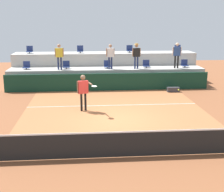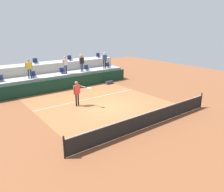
{
  "view_description": "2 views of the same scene",
  "coord_description": "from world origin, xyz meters",
  "px_view_note": "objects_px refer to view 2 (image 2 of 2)",
  "views": [
    {
      "loc": [
        -1.37,
        -13.54,
        4.5
      ],
      "look_at": [
        -0.3,
        -0.69,
        1.29
      ],
      "focal_mm": 50.1,
      "sensor_mm": 36.0,
      "label": 1
    },
    {
      "loc": [
        -8.57,
        -11.78,
        5.43
      ],
      "look_at": [
        -0.13,
        -0.71,
        1.04
      ],
      "focal_mm": 35.19,
      "sensor_mm": 36.0,
      "label": 2
    }
  ],
  "objects_px": {
    "spectator_leaning_on_rail": "(29,67)",
    "spectator_with_hat": "(82,61)",
    "stadium_chair_lower_far_left": "(1,79)",
    "tennis_ball": "(136,83)",
    "stadium_chair_upper_right": "(70,58)",
    "stadium_chair_lower_left": "(33,75)",
    "spectator_in_grey": "(65,63)",
    "stadium_chair_upper_far_right": "(98,56)",
    "stadium_chair_lower_right": "(87,68)",
    "stadium_chair_lower_far_right": "(108,65)",
    "equipment_bag": "(109,83)",
    "stadium_chair_lower_center": "(62,71)",
    "tennis_player": "(77,91)",
    "stadium_chair_upper_left": "(35,62)",
    "spectator_in_white": "(105,59)"
  },
  "relations": [
    {
      "from": "stadium_chair_upper_left",
      "to": "equipment_bag",
      "type": "bearing_deg",
      "value": -33.17
    },
    {
      "from": "stadium_chair_lower_far_right",
      "to": "spectator_in_white",
      "type": "distance_m",
      "value": 1.13
    },
    {
      "from": "stadium_chair_lower_far_left",
      "to": "tennis_ball",
      "type": "relative_size",
      "value": 7.65
    },
    {
      "from": "stadium_chair_upper_left",
      "to": "tennis_ball",
      "type": "relative_size",
      "value": 7.65
    },
    {
      "from": "tennis_ball",
      "to": "spectator_in_grey",
      "type": "bearing_deg",
      "value": 111.33
    },
    {
      "from": "spectator_leaning_on_rail",
      "to": "spectator_with_hat",
      "type": "distance_m",
      "value": 5.03
    },
    {
      "from": "spectator_in_white",
      "to": "tennis_ball",
      "type": "xyz_separation_m",
      "value": [
        -1.82,
        -6.72,
        -0.96
      ]
    },
    {
      "from": "stadium_chair_upper_far_right",
      "to": "tennis_ball",
      "type": "height_order",
      "value": "stadium_chair_upper_far_right"
    },
    {
      "from": "stadium_chair_upper_left",
      "to": "equipment_bag",
      "type": "xyz_separation_m",
      "value": [
        5.84,
        -3.81,
        -2.16
      ]
    },
    {
      "from": "stadium_chair_lower_left",
      "to": "tennis_player",
      "type": "height_order",
      "value": "tennis_player"
    },
    {
      "from": "spectator_with_hat",
      "to": "spectator_in_white",
      "type": "height_order",
      "value": "spectator_in_white"
    },
    {
      "from": "spectator_in_white",
      "to": "stadium_chair_lower_far_right",
      "type": "bearing_deg",
      "value": 28.9
    },
    {
      "from": "stadium_chair_upper_far_right",
      "to": "tennis_ball",
      "type": "distance_m",
      "value": 9.31
    },
    {
      "from": "stadium_chair_upper_right",
      "to": "stadium_chair_lower_far_right",
      "type": "bearing_deg",
      "value": -26.83
    },
    {
      "from": "tennis_player",
      "to": "stadium_chair_lower_far_left",
      "type": "bearing_deg",
      "value": 123.29
    },
    {
      "from": "stadium_chair_lower_far_left",
      "to": "stadium_chair_lower_far_right",
      "type": "relative_size",
      "value": 1.0
    },
    {
      "from": "stadium_chair_upper_left",
      "to": "spectator_in_grey",
      "type": "xyz_separation_m",
      "value": [
        1.99,
        -2.18,
        -0.09
      ]
    },
    {
      "from": "stadium_chair_lower_left",
      "to": "stadium_chair_upper_left",
      "type": "distance_m",
      "value": 2.19
    },
    {
      "from": "stadium_chair_lower_right",
      "to": "spectator_with_hat",
      "type": "relative_size",
      "value": 0.31
    },
    {
      "from": "stadium_chair_lower_far_left",
      "to": "spectator_in_white",
      "type": "height_order",
      "value": "spectator_in_white"
    },
    {
      "from": "stadium_chair_upper_right",
      "to": "tennis_player",
      "type": "height_order",
      "value": "stadium_chair_upper_right"
    },
    {
      "from": "tennis_player",
      "to": "spectator_in_white",
      "type": "distance_m",
      "value": 8.25
    },
    {
      "from": "stadium_chair_lower_left",
      "to": "spectator_in_white",
      "type": "xyz_separation_m",
      "value": [
        7.35,
        -0.38,
        0.81
      ]
    },
    {
      "from": "spectator_leaning_on_rail",
      "to": "stadium_chair_upper_left",
      "type": "bearing_deg",
      "value": 59.11
    },
    {
      "from": "tennis_player",
      "to": "tennis_ball",
      "type": "xyz_separation_m",
      "value": [
        4.37,
        -1.38,
        0.18
      ]
    },
    {
      "from": "stadium_chair_upper_left",
      "to": "spectator_leaning_on_rail",
      "type": "relative_size",
      "value": 0.31
    },
    {
      "from": "stadium_chair_lower_right",
      "to": "equipment_bag",
      "type": "height_order",
      "value": "stadium_chair_lower_right"
    },
    {
      "from": "stadium_chair_lower_left",
      "to": "spectator_in_white",
      "type": "bearing_deg",
      "value": -2.99
    },
    {
      "from": "spectator_in_grey",
      "to": "stadium_chair_lower_center",
      "type": "bearing_deg",
      "value": 114.83
    },
    {
      "from": "stadium_chair_lower_far_left",
      "to": "stadium_chair_upper_right",
      "type": "xyz_separation_m",
      "value": [
        7.08,
        1.8,
        0.85
      ]
    },
    {
      "from": "stadium_chair_lower_center",
      "to": "tennis_player",
      "type": "xyz_separation_m",
      "value": [
        -1.56,
        -5.73,
        -0.33
      ]
    },
    {
      "from": "stadium_chair_lower_right",
      "to": "equipment_bag",
      "type": "distance_m",
      "value": 2.77
    },
    {
      "from": "spectator_in_white",
      "to": "equipment_bag",
      "type": "xyz_separation_m",
      "value": [
        -0.6,
        -1.63,
        -2.12
      ]
    },
    {
      "from": "stadium_chair_lower_right",
      "to": "stadium_chair_lower_far_right",
      "type": "height_order",
      "value": "same"
    },
    {
      "from": "stadium_chair_lower_center",
      "to": "tennis_ball",
      "type": "xyz_separation_m",
      "value": [
        2.8,
        -7.11,
        -0.15
      ]
    },
    {
      "from": "spectator_in_white",
      "to": "stadium_chair_lower_center",
      "type": "bearing_deg",
      "value": 175.25
    },
    {
      "from": "spectator_in_grey",
      "to": "stadium_chair_lower_far_left",
      "type": "bearing_deg",
      "value": 176.01
    },
    {
      "from": "stadium_chair_upper_far_right",
      "to": "stadium_chair_lower_left",
      "type": "bearing_deg",
      "value": -167.4
    },
    {
      "from": "spectator_in_white",
      "to": "spectator_leaning_on_rail",
      "type": "bearing_deg",
      "value": -180.0
    },
    {
      "from": "stadium_chair_upper_far_right",
      "to": "stadium_chair_lower_right",
      "type": "bearing_deg",
      "value": -145.98
    },
    {
      "from": "stadium_chair_lower_far_right",
      "to": "stadium_chair_upper_far_right",
      "type": "height_order",
      "value": "stadium_chair_upper_far_right"
    },
    {
      "from": "stadium_chair_lower_far_left",
      "to": "stadium_chair_upper_far_right",
      "type": "xyz_separation_m",
      "value": [
        10.65,
        1.8,
        0.85
      ]
    },
    {
      "from": "stadium_chair_upper_far_right",
      "to": "spectator_in_grey",
      "type": "bearing_deg",
      "value": -156.99
    },
    {
      "from": "spectator_leaning_on_rail",
      "to": "stadium_chair_lower_center",
      "type": "bearing_deg",
      "value": 7.01
    },
    {
      "from": "spectator_leaning_on_rail",
      "to": "tennis_ball",
      "type": "xyz_separation_m",
      "value": [
        5.93,
        -6.72,
        -0.93
      ]
    },
    {
      "from": "stadium_chair_lower_center",
      "to": "stadium_chair_lower_right",
      "type": "distance_m",
      "value": 2.65
    },
    {
      "from": "stadium_chair_lower_far_right",
      "to": "spectator_in_white",
      "type": "relative_size",
      "value": 0.31
    },
    {
      "from": "stadium_chair_upper_right",
      "to": "spectator_with_hat",
      "type": "bearing_deg",
      "value": -86.12
    },
    {
      "from": "spectator_with_hat",
      "to": "spectator_in_grey",
      "type": "bearing_deg",
      "value": -180.0
    },
    {
      "from": "stadium_chair_upper_right",
      "to": "stadium_chair_lower_left",
      "type": "bearing_deg",
      "value": -158.14
    }
  ]
}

